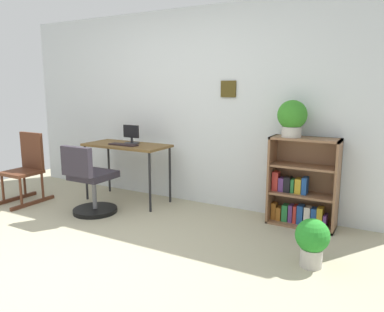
{
  "coord_description": "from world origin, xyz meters",
  "views": [
    {
      "loc": [
        2.43,
        -2.02,
        1.49
      ],
      "look_at": [
        0.65,
        1.16,
        0.81
      ],
      "focal_mm": 34.7,
      "sensor_mm": 36.0,
      "label": 1
    }
  ],
  "objects_px": {
    "desk": "(127,149)",
    "potted_plant_on_shelf": "(292,117)",
    "potted_plant_floor": "(312,240)",
    "keyboard": "(123,145)",
    "office_chair": "(90,185)",
    "monitor": "(131,136)",
    "rocking_chair": "(26,167)",
    "bookshelf_low": "(302,187)"
  },
  "relations": [
    {
      "from": "monitor",
      "to": "keyboard",
      "type": "relative_size",
      "value": 0.61
    },
    {
      "from": "monitor",
      "to": "office_chair",
      "type": "height_order",
      "value": "monitor"
    },
    {
      "from": "desk",
      "to": "office_chair",
      "type": "distance_m",
      "value": 0.71
    },
    {
      "from": "keyboard",
      "to": "potted_plant_floor",
      "type": "bearing_deg",
      "value": -13.51
    },
    {
      "from": "keyboard",
      "to": "monitor",
      "type": "bearing_deg",
      "value": 92.64
    },
    {
      "from": "desk",
      "to": "potted_plant_on_shelf",
      "type": "xyz_separation_m",
      "value": [
        2.06,
        0.2,
        0.48
      ]
    },
    {
      "from": "rocking_chair",
      "to": "potted_plant_floor",
      "type": "height_order",
      "value": "rocking_chair"
    },
    {
      "from": "desk",
      "to": "potted_plant_floor",
      "type": "distance_m",
      "value": 2.64
    },
    {
      "from": "monitor",
      "to": "rocking_chair",
      "type": "xyz_separation_m",
      "value": [
        -1.17,
        -0.73,
        -0.41
      ]
    },
    {
      "from": "desk",
      "to": "monitor",
      "type": "relative_size",
      "value": 4.61
    },
    {
      "from": "office_chair",
      "to": "bookshelf_low",
      "type": "distance_m",
      "value": 2.41
    },
    {
      "from": "monitor",
      "to": "potted_plant_floor",
      "type": "xyz_separation_m",
      "value": [
        2.48,
        -0.77,
        -0.63
      ]
    },
    {
      "from": "monitor",
      "to": "potted_plant_on_shelf",
      "type": "relative_size",
      "value": 0.62
    },
    {
      "from": "bookshelf_low",
      "to": "potted_plant_on_shelf",
      "type": "relative_size",
      "value": 2.47
    },
    {
      "from": "desk",
      "to": "monitor",
      "type": "bearing_deg",
      "value": 71.3
    },
    {
      "from": "desk",
      "to": "potted_plant_floor",
      "type": "bearing_deg",
      "value": -15.51
    },
    {
      "from": "monitor",
      "to": "potted_plant_on_shelf",
      "type": "distance_m",
      "value": 2.07
    },
    {
      "from": "potted_plant_on_shelf",
      "to": "potted_plant_floor",
      "type": "bearing_deg",
      "value": -63.74
    },
    {
      "from": "desk",
      "to": "office_chair",
      "type": "height_order",
      "value": "office_chair"
    },
    {
      "from": "desk",
      "to": "bookshelf_low",
      "type": "relative_size",
      "value": 1.16
    },
    {
      "from": "desk",
      "to": "potted_plant_floor",
      "type": "xyz_separation_m",
      "value": [
        2.51,
        -0.7,
        -0.46
      ]
    },
    {
      "from": "office_chair",
      "to": "keyboard",
      "type": "bearing_deg",
      "value": 81.2
    },
    {
      "from": "rocking_chair",
      "to": "potted_plant_on_shelf",
      "type": "bearing_deg",
      "value": 14.96
    },
    {
      "from": "potted_plant_floor",
      "to": "potted_plant_on_shelf",
      "type": "bearing_deg",
      "value": 116.26
    },
    {
      "from": "potted_plant_on_shelf",
      "to": "potted_plant_floor",
      "type": "relative_size",
      "value": 0.94
    },
    {
      "from": "keyboard",
      "to": "office_chair",
      "type": "xyz_separation_m",
      "value": [
        -0.08,
        -0.53,
        -0.41
      ]
    },
    {
      "from": "desk",
      "to": "potted_plant_on_shelf",
      "type": "distance_m",
      "value": 2.13
    },
    {
      "from": "monitor",
      "to": "bookshelf_low",
      "type": "distance_m",
      "value": 2.22
    },
    {
      "from": "keyboard",
      "to": "office_chair",
      "type": "height_order",
      "value": "office_chair"
    },
    {
      "from": "desk",
      "to": "rocking_chair",
      "type": "bearing_deg",
      "value": -150.19
    },
    {
      "from": "desk",
      "to": "monitor",
      "type": "xyz_separation_m",
      "value": [
        0.02,
        0.07,
        0.17
      ]
    },
    {
      "from": "office_chair",
      "to": "potted_plant_floor",
      "type": "height_order",
      "value": "office_chair"
    },
    {
      "from": "office_chair",
      "to": "potted_plant_floor",
      "type": "relative_size",
      "value": 2.01
    },
    {
      "from": "bookshelf_low",
      "to": "office_chair",
      "type": "bearing_deg",
      "value": -158.54
    },
    {
      "from": "desk",
      "to": "monitor",
      "type": "distance_m",
      "value": 0.19
    },
    {
      "from": "keyboard",
      "to": "potted_plant_floor",
      "type": "height_order",
      "value": "keyboard"
    },
    {
      "from": "office_chair",
      "to": "potted_plant_on_shelf",
      "type": "distance_m",
      "value": 2.41
    },
    {
      "from": "rocking_chair",
      "to": "potted_plant_floor",
      "type": "xyz_separation_m",
      "value": [
        3.65,
        -0.04,
        -0.22
      ]
    },
    {
      "from": "monitor",
      "to": "office_chair",
      "type": "relative_size",
      "value": 0.29
    },
    {
      "from": "desk",
      "to": "keyboard",
      "type": "bearing_deg",
      "value": -72.2
    },
    {
      "from": "desk",
      "to": "keyboard",
      "type": "distance_m",
      "value": 0.13
    },
    {
      "from": "office_chair",
      "to": "bookshelf_low",
      "type": "bearing_deg",
      "value": 21.46
    }
  ]
}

